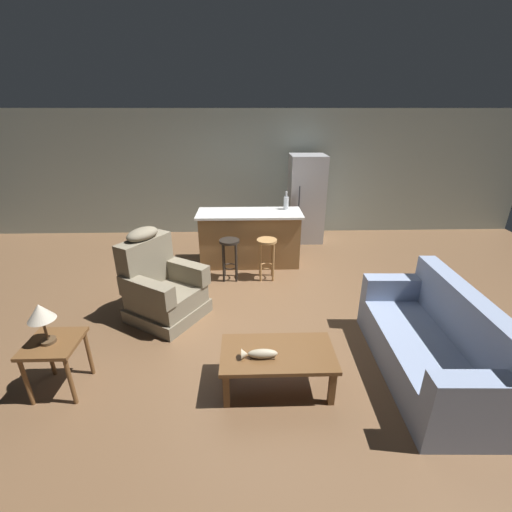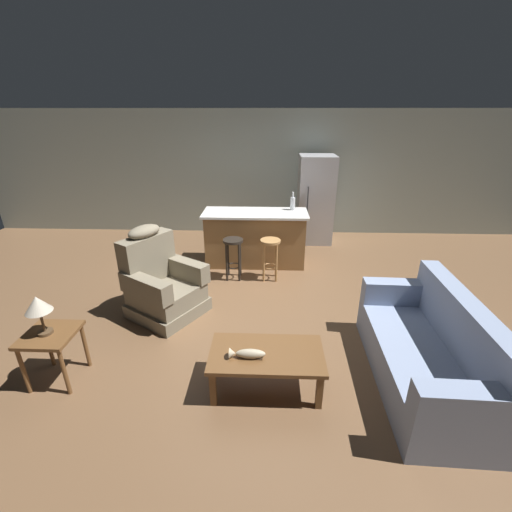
{
  "view_description": "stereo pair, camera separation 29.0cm",
  "coord_description": "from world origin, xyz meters",
  "px_view_note": "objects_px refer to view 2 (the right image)",
  "views": [
    {
      "loc": [
        -0.06,
        -4.34,
        2.56
      ],
      "look_at": [
        0.07,
        -0.1,
        0.75
      ],
      "focal_mm": 24.0,
      "sensor_mm": 36.0,
      "label": 1
    },
    {
      "loc": [
        0.23,
        -4.33,
        2.56
      ],
      "look_at": [
        0.07,
        -0.1,
        0.75
      ],
      "focal_mm": 24.0,
      "sensor_mm": 36.0,
      "label": 2
    }
  ],
  "objects_px": {
    "bar_stool_right": "(270,252)",
    "refrigerator": "(315,200)",
    "fish_figurine": "(247,354)",
    "coffee_table": "(266,357)",
    "bottle_tall_green": "(293,203)",
    "table_lamp": "(38,306)",
    "kitchen_island": "(255,238)",
    "couch": "(429,353)",
    "bar_stool_left": "(233,251)",
    "recliner_near_lamp": "(162,284)",
    "end_table": "(51,341)"
  },
  "relations": [
    {
      "from": "bar_stool_right",
      "to": "refrigerator",
      "type": "xyz_separation_m",
      "value": [
        0.91,
        1.83,
        0.41
      ]
    },
    {
      "from": "fish_figurine",
      "to": "refrigerator",
      "type": "xyz_separation_m",
      "value": [
        1.13,
        4.31,
        0.42
      ]
    },
    {
      "from": "coffee_table",
      "to": "bottle_tall_green",
      "type": "relative_size",
      "value": 3.47
    },
    {
      "from": "coffee_table",
      "to": "table_lamp",
      "type": "bearing_deg",
      "value": 179.22
    },
    {
      "from": "coffee_table",
      "to": "bar_stool_right",
      "type": "height_order",
      "value": "bar_stool_right"
    },
    {
      "from": "coffee_table",
      "to": "kitchen_island",
      "type": "relative_size",
      "value": 0.61
    },
    {
      "from": "fish_figurine",
      "to": "couch",
      "type": "bearing_deg",
      "value": 7.15
    },
    {
      "from": "table_lamp",
      "to": "kitchen_island",
      "type": "relative_size",
      "value": 0.23
    },
    {
      "from": "bar_stool_left",
      "to": "bottle_tall_green",
      "type": "xyz_separation_m",
      "value": [
        0.97,
        0.8,
        0.6
      ]
    },
    {
      "from": "bar_stool_right",
      "to": "couch",
      "type": "bearing_deg",
      "value": -55.07
    },
    {
      "from": "fish_figurine",
      "to": "kitchen_island",
      "type": "bearing_deg",
      "value": 90.92
    },
    {
      "from": "coffee_table",
      "to": "bar_stool_right",
      "type": "relative_size",
      "value": 1.62
    },
    {
      "from": "recliner_near_lamp",
      "to": "end_table",
      "type": "xyz_separation_m",
      "value": [
        -0.71,
        -1.31,
        0.04
      ]
    },
    {
      "from": "coffee_table",
      "to": "couch",
      "type": "distance_m",
      "value": 1.62
    },
    {
      "from": "recliner_near_lamp",
      "to": "refrigerator",
      "type": "xyz_separation_m",
      "value": [
        2.36,
        2.88,
        0.46
      ]
    },
    {
      "from": "table_lamp",
      "to": "bottle_tall_green",
      "type": "distance_m",
      "value": 4.09
    },
    {
      "from": "couch",
      "to": "recliner_near_lamp",
      "type": "xyz_separation_m",
      "value": [
        -3.03,
        1.2,
        0.08
      ]
    },
    {
      "from": "fish_figurine",
      "to": "bottle_tall_green",
      "type": "height_order",
      "value": "bottle_tall_green"
    },
    {
      "from": "bar_stool_right",
      "to": "bar_stool_left",
      "type": "bearing_deg",
      "value": 180.0
    },
    {
      "from": "recliner_near_lamp",
      "to": "bar_stool_right",
      "type": "relative_size",
      "value": 1.76
    },
    {
      "from": "couch",
      "to": "bottle_tall_green",
      "type": "distance_m",
      "value": 3.36
    },
    {
      "from": "fish_figurine",
      "to": "recliner_near_lamp",
      "type": "bearing_deg",
      "value": 130.87
    },
    {
      "from": "fish_figurine",
      "to": "refrigerator",
      "type": "height_order",
      "value": "refrigerator"
    },
    {
      "from": "end_table",
      "to": "kitchen_island",
      "type": "distance_m",
      "value": 3.54
    },
    {
      "from": "fish_figurine",
      "to": "table_lamp",
      "type": "distance_m",
      "value": 2.02
    },
    {
      "from": "couch",
      "to": "refrigerator",
      "type": "relative_size",
      "value": 1.09
    },
    {
      "from": "fish_figurine",
      "to": "recliner_near_lamp",
      "type": "xyz_separation_m",
      "value": [
        -1.24,
        1.43,
        -0.04
      ]
    },
    {
      "from": "coffee_table",
      "to": "fish_figurine",
      "type": "xyz_separation_m",
      "value": [
        -0.18,
        -0.08,
        0.1
      ]
    },
    {
      "from": "couch",
      "to": "bar_stool_left",
      "type": "relative_size",
      "value": 2.83
    },
    {
      "from": "table_lamp",
      "to": "bar_stool_left",
      "type": "height_order",
      "value": "table_lamp"
    },
    {
      "from": "bottle_tall_green",
      "to": "table_lamp",
      "type": "bearing_deg",
      "value": -129.0
    },
    {
      "from": "fish_figurine",
      "to": "bar_stool_right",
      "type": "xyz_separation_m",
      "value": [
        0.22,
        2.48,
        0.01
      ]
    },
    {
      "from": "fish_figurine",
      "to": "kitchen_island",
      "type": "xyz_separation_m",
      "value": [
        -0.05,
        3.11,
        0.02
      ]
    },
    {
      "from": "couch",
      "to": "recliner_near_lamp",
      "type": "bearing_deg",
      "value": -19.77
    },
    {
      "from": "table_lamp",
      "to": "refrigerator",
      "type": "distance_m",
      "value": 5.22
    },
    {
      "from": "fish_figurine",
      "to": "table_lamp",
      "type": "relative_size",
      "value": 0.83
    },
    {
      "from": "end_table",
      "to": "bottle_tall_green",
      "type": "relative_size",
      "value": 1.77
    },
    {
      "from": "bar_stool_left",
      "to": "refrigerator",
      "type": "xyz_separation_m",
      "value": [
        1.5,
        1.83,
        0.41
      ]
    },
    {
      "from": "bar_stool_right",
      "to": "bottle_tall_green",
      "type": "distance_m",
      "value": 1.07
    },
    {
      "from": "fish_figurine",
      "to": "bar_stool_right",
      "type": "height_order",
      "value": "bar_stool_right"
    },
    {
      "from": "bottle_tall_green",
      "to": "bar_stool_right",
      "type": "bearing_deg",
      "value": -115.45
    },
    {
      "from": "coffee_table",
      "to": "bottle_tall_green",
      "type": "height_order",
      "value": "bottle_tall_green"
    },
    {
      "from": "kitchen_island",
      "to": "bar_stool_right",
      "type": "bearing_deg",
      "value": -67.12
    },
    {
      "from": "kitchen_island",
      "to": "bottle_tall_green",
      "type": "xyz_separation_m",
      "value": [
        0.65,
        0.17,
        0.59
      ]
    },
    {
      "from": "couch",
      "to": "end_table",
      "type": "height_order",
      "value": "couch"
    },
    {
      "from": "end_table",
      "to": "bar_stool_right",
      "type": "xyz_separation_m",
      "value": [
        2.16,
        2.37,
        0.01
      ]
    },
    {
      "from": "bar_stool_left",
      "to": "bar_stool_right",
      "type": "bearing_deg",
      "value": 0.0
    },
    {
      "from": "coffee_table",
      "to": "refrigerator",
      "type": "distance_m",
      "value": 4.37
    },
    {
      "from": "table_lamp",
      "to": "bar_stool_right",
      "type": "bearing_deg",
      "value": 47.32
    },
    {
      "from": "fish_figurine",
      "to": "refrigerator",
      "type": "bearing_deg",
      "value": 75.37
    }
  ]
}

